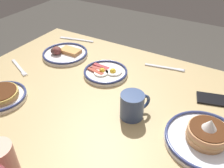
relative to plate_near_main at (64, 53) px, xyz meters
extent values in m
cube|color=tan|center=(-0.44, 0.18, -0.04)|extent=(1.44, 0.88, 0.04)
cylinder|color=#957F54|center=(0.18, -0.16, -0.40)|extent=(0.07, 0.07, 0.69)
cylinder|color=white|center=(-0.01, 0.00, -0.01)|extent=(0.23, 0.23, 0.01)
torus|color=navy|center=(-0.01, 0.00, 0.00)|extent=(0.23, 0.23, 0.01)
cube|color=#DC9855|center=(-0.02, -0.03, 0.01)|extent=(0.11, 0.07, 0.02)
ellipsoid|color=brown|center=(0.04, 0.03, 0.01)|extent=(0.04, 0.03, 0.03)
ellipsoid|color=brown|center=(0.03, 0.03, 0.02)|extent=(0.05, 0.04, 0.04)
ellipsoid|color=brown|center=(0.03, 0.01, 0.02)|extent=(0.05, 0.04, 0.04)
ellipsoid|color=brown|center=(0.03, 0.03, 0.02)|extent=(0.05, 0.04, 0.04)
ellipsoid|color=brown|center=(0.03, 0.03, 0.01)|extent=(0.04, 0.03, 0.03)
cylinder|color=white|center=(-0.28, 0.04, -0.01)|extent=(0.20, 0.20, 0.01)
torus|color=navy|center=(-0.28, 0.04, 0.00)|extent=(0.20, 0.20, 0.01)
cylinder|color=white|center=(-0.31, 0.02, 0.00)|extent=(0.07, 0.07, 0.01)
sphere|color=yellow|center=(-0.31, 0.03, 0.01)|extent=(0.03, 0.03, 0.03)
cylinder|color=white|center=(-0.27, 0.06, 0.00)|extent=(0.07, 0.07, 0.01)
sphere|color=yellow|center=(-0.27, 0.05, 0.01)|extent=(0.02, 0.02, 0.02)
cube|color=maroon|center=(-0.24, 0.02, 0.00)|extent=(0.09, 0.02, 0.01)
cube|color=#9F3B31|center=(-0.24, 0.04, 0.00)|extent=(0.08, 0.03, 0.01)
cube|color=#9D3A28|center=(-0.24, 0.07, 0.00)|extent=(0.09, 0.04, 0.01)
cylinder|color=silver|center=(-0.02, 0.41, -0.01)|extent=(0.20, 0.20, 0.01)
torus|color=navy|center=(-0.02, 0.41, 0.00)|extent=(0.20, 0.20, 0.01)
cylinder|color=tan|center=(-0.02, 0.41, 0.00)|extent=(0.14, 0.14, 0.01)
cylinder|color=gold|center=(-0.02, 0.41, 0.02)|extent=(0.14, 0.14, 0.01)
cylinder|color=white|center=(-0.77, 0.22, -0.01)|extent=(0.26, 0.26, 0.01)
torus|color=navy|center=(-0.77, 0.22, 0.00)|extent=(0.26, 0.26, 0.01)
cylinder|color=tan|center=(-0.77, 0.22, 0.00)|extent=(0.12, 0.12, 0.01)
cylinder|color=tan|center=(-0.77, 0.22, 0.02)|extent=(0.13, 0.13, 0.01)
cylinder|color=tan|center=(-0.77, 0.22, 0.03)|extent=(0.13, 0.13, 0.01)
cylinder|color=tan|center=(-0.77, 0.22, 0.04)|extent=(0.13, 0.13, 0.01)
cylinder|color=#4C2814|center=(-0.77, 0.22, 0.05)|extent=(0.12, 0.12, 0.00)
cone|color=white|center=(-0.77, 0.22, 0.07)|extent=(0.05, 0.05, 0.03)
cylinder|color=#334772|center=(-0.51, 0.23, 0.03)|extent=(0.09, 0.09, 0.10)
torus|color=#334772|center=(-0.53, 0.19, 0.03)|extent=(0.05, 0.06, 0.07)
cylinder|color=brown|center=(-0.51, 0.23, 0.06)|extent=(0.07, 0.07, 0.01)
cube|color=black|center=(-0.76, -0.02, -0.01)|extent=(0.16, 0.11, 0.01)
cube|color=silver|center=(-0.49, -0.15, -0.01)|extent=(0.18, 0.05, 0.01)
cube|color=silver|center=(-0.58, -0.16, -0.01)|extent=(0.03, 0.01, 0.00)
cube|color=silver|center=(-0.57, -0.17, -0.01)|extent=(0.03, 0.01, 0.00)
cube|color=silver|center=(-0.57, -0.17, -0.01)|extent=(0.03, 0.01, 0.00)
cube|color=silver|center=(-0.57, -0.18, -0.01)|extent=(0.03, 0.01, 0.00)
cube|color=silver|center=(0.11, 0.20, -0.01)|extent=(0.16, 0.08, 0.01)
cube|color=silver|center=(0.05, 0.24, -0.01)|extent=(0.03, 0.01, 0.00)
cube|color=silver|center=(0.04, 0.24, -0.01)|extent=(0.03, 0.01, 0.00)
cube|color=silver|center=(0.04, 0.23, -0.01)|extent=(0.03, 0.01, 0.00)
cube|color=silver|center=(0.04, 0.23, -0.01)|extent=(0.03, 0.01, 0.00)
cube|color=silver|center=(0.05, -0.19, -0.01)|extent=(0.17, 0.05, 0.01)
cube|color=silver|center=(0.12, -0.18, -0.01)|extent=(0.09, 0.04, 0.00)
camera|label=1|loc=(-0.78, 0.83, 0.59)|focal=38.48mm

